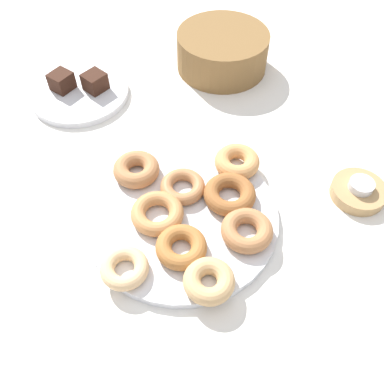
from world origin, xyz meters
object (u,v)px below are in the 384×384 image
object	(u,v)px
cake_plate	(80,93)
basket	(222,51)
donut_0	(157,213)
donut_1	(125,269)
donut_8	(209,281)
donut_plate	(182,216)
donut_3	(181,247)
donut_5	(183,187)
brownie_far	(95,82)
donut_7	(136,169)
tealight	(361,185)
donut_6	(247,230)
donut_4	(237,162)
brownie_near	(62,81)
donut_2	(230,194)
candle_holder	(358,192)

from	to	relation	value
cake_plate	basket	xyz separation A→B (m)	(0.19, 0.29, 0.04)
donut_0	donut_1	world-z (taller)	donut_0
donut_8	donut_plate	bearing A→B (deg)	145.44
donut_0	cake_plate	bearing A→B (deg)	156.77
donut_3	donut_5	size ratio (longest dim) A/B	1.03
basket	brownie_far	bearing A→B (deg)	-122.44
donut_plate	donut_8	size ratio (longest dim) A/B	4.23
donut_8	basket	distance (m)	0.59
donut_5	donut_7	world-z (taller)	donut_7
tealight	donut_0	bearing A→B (deg)	-132.87
donut_6	donut_1	bearing A→B (deg)	-122.83
donut_plate	donut_4	bearing A→B (deg)	84.00
brownie_near	basket	xyz separation A→B (m)	(0.23, 0.30, 0.01)
donut_4	basket	bearing A→B (deg)	129.79
donut_3	donut_8	size ratio (longest dim) A/B	1.05
brownie_far	donut_plate	bearing A→B (deg)	-22.56
tealight	basket	xyz separation A→B (m)	(-0.43, 0.17, 0.01)
donut_2	donut_4	distance (m)	0.08
donut_3	brownie_near	distance (m)	0.51
donut_plate	donut_1	world-z (taller)	donut_1
donut_0	donut_4	size ratio (longest dim) A/B	1.07
donut_0	donut_6	distance (m)	0.16
basket	donut_4	bearing A→B (deg)	-50.21
donut_7	candle_holder	size ratio (longest dim) A/B	0.87
donut_0	donut_3	world-z (taller)	same
donut_plate	donut_7	size ratio (longest dim) A/B	3.93
cake_plate	brownie_near	world-z (taller)	brownie_near
donut_1	donut_4	world-z (taller)	donut_4
donut_5	candle_holder	bearing A→B (deg)	37.82
donut_3	donut_4	xyz separation A→B (m)	(-0.03, 0.21, 0.00)
tealight	brownie_near	bearing A→B (deg)	-168.77
donut_5	cake_plate	bearing A→B (deg)	166.99
donut_3	donut_7	size ratio (longest dim) A/B	0.97
donut_3	tealight	bearing A→B (deg)	59.24
donut_plate	donut_8	distance (m)	0.15
donut_0	donut_8	xyz separation A→B (m)	(0.15, -0.05, 0.00)
donut_plate	donut_4	xyz separation A→B (m)	(0.02, 0.15, 0.02)
donut_6	donut_8	distance (m)	0.11
donut_5	donut_8	size ratio (longest dim) A/B	1.01
donut_0	cake_plate	size ratio (longest dim) A/B	0.42
donut_7	candle_holder	xyz separation A→B (m)	(0.35, 0.22, -0.02)
donut_3	donut_5	xyz separation A→B (m)	(-0.08, 0.10, -0.00)
donut_4	cake_plate	world-z (taller)	donut_4
donut_0	basket	size ratio (longest dim) A/B	0.43
donut_5	donut_6	size ratio (longest dim) A/B	0.93
donut_1	basket	xyz separation A→B (m)	(-0.21, 0.56, 0.02)
donut_0	donut_8	size ratio (longest dim) A/B	1.14
donut_5	cake_plate	size ratio (longest dim) A/B	0.37
donut_1	donut_6	size ratio (longest dim) A/B	0.88
donut_5	candle_holder	size ratio (longest dim) A/B	0.82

